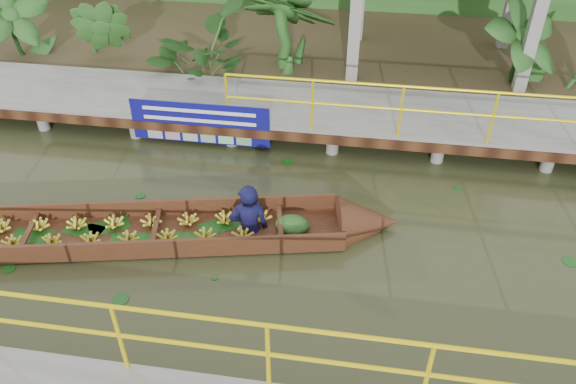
# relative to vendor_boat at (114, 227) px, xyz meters

# --- Properties ---
(ground) EXTENTS (80.00, 80.00, 0.00)m
(ground) POSITION_rel_vendor_boat_xyz_m (2.17, 0.35, -0.24)
(ground) COLOR #2A2E17
(ground) RESTS_ON ground
(land_strip) EXTENTS (30.00, 8.00, 0.45)m
(land_strip) POSITION_rel_vendor_boat_xyz_m (2.17, 7.85, -0.02)
(land_strip) COLOR #352C1A
(land_strip) RESTS_ON ground
(far_dock) EXTENTS (16.00, 2.06, 1.66)m
(far_dock) POSITION_rel_vendor_boat_xyz_m (2.19, 3.78, 0.24)
(far_dock) COLOR slate
(far_dock) RESTS_ON ground
(vendor_boat) EXTENTS (9.71, 2.94, 2.15)m
(vendor_boat) POSITION_rel_vendor_boat_xyz_m (0.00, 0.00, 0.00)
(vendor_boat) COLOR #371C0F
(vendor_boat) RESTS_ON ground
(blue_banner) EXTENTS (2.72, 0.04, 0.85)m
(blue_banner) POSITION_rel_vendor_boat_xyz_m (0.62, 2.83, 0.32)
(blue_banner) COLOR navy
(blue_banner) RESTS_ON ground
(tropical_plants) EXTENTS (14.23, 1.23, 1.54)m
(tropical_plants) POSITION_rel_vendor_boat_xyz_m (1.63, 5.65, 0.98)
(tropical_plants) COLOR #1A4516
(tropical_plants) RESTS_ON ground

